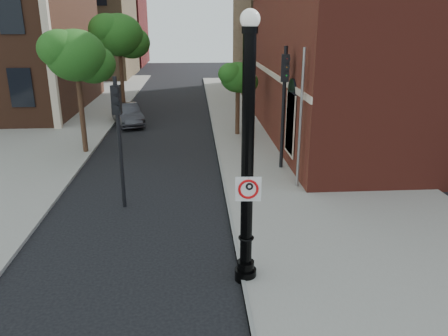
{
  "coord_description": "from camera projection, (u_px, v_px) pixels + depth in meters",
  "views": [
    {
      "loc": [
        0.96,
        -8.6,
        6.1
      ],
      "look_at": [
        1.69,
        2.0,
        2.51
      ],
      "focal_mm": 35.0,
      "sensor_mm": 36.0,
      "label": 1
    }
  ],
  "objects": [
    {
      "name": "ground",
      "position": [
        157.0,
        301.0,
        10.02
      ],
      "size": [
        120.0,
        120.0,
        0.0
      ],
      "primitive_type": "plane",
      "color": "black",
      "rests_on": "ground"
    },
    {
      "name": "sidewalk_right",
      "position": [
        306.0,
        161.0,
        19.84
      ],
      "size": [
        8.0,
        60.0,
        0.12
      ],
      "primitive_type": "cube",
      "color": "gray",
      "rests_on": "ground"
    },
    {
      "name": "sidewalk_left",
      "position": [
        30.0,
        126.0,
        26.42
      ],
      "size": [
        10.0,
        50.0,
        0.12
      ],
      "primitive_type": "cube",
      "color": "gray",
      "rests_on": "ground"
    },
    {
      "name": "curb_edge",
      "position": [
        220.0,
        162.0,
        19.58
      ],
      "size": [
        0.1,
        60.0,
        0.14
      ],
      "primitive_type": "cube",
      "color": "gray",
      "rests_on": "ground"
    },
    {
      "name": "bg_building_tan_a",
      "position": [
        77.0,
        22.0,
        48.89
      ],
      "size": [
        12.0,
        12.0,
        12.0
      ],
      "primitive_type": "cube",
      "color": "olive",
      "rests_on": "ground"
    },
    {
      "name": "bg_building_red",
      "position": [
        102.0,
        29.0,
        62.45
      ],
      "size": [
        12.0,
        12.0,
        10.0
      ],
      "primitive_type": "cube",
      "color": "#5E1616",
      "rests_on": "ground"
    },
    {
      "name": "bg_building_tan_b",
      "position": [
        369.0,
        10.0,
        37.17
      ],
      "size": [
        22.0,
        14.0,
        14.0
      ],
      "primitive_type": "cube",
      "color": "olive",
      "rests_on": "ground"
    },
    {
      "name": "lamppost",
      "position": [
        247.0,
        168.0,
        9.92
      ],
      "size": [
        0.54,
        0.54,
        6.34
      ],
      "color": "black",
      "rests_on": "ground"
    },
    {
      "name": "no_parking_sign",
      "position": [
        248.0,
        189.0,
        9.91
      ],
      "size": [
        0.59,
        0.08,
        0.59
      ],
      "rotation": [
        0.0,
        0.0,
        -0.05
      ],
      "color": "white",
      "rests_on": "ground"
    },
    {
      "name": "parked_car",
      "position": [
        127.0,
        115.0,
        26.73
      ],
      "size": [
        2.56,
        4.13,
        1.29
      ],
      "primitive_type": "imported",
      "rotation": [
        0.0,
        0.0,
        0.33
      ],
      "color": "#2C2C31",
      "rests_on": "ground"
    },
    {
      "name": "traffic_signal_left",
      "position": [
        118.0,
        122.0,
        14.12
      ],
      "size": [
        0.3,
        0.37,
        4.45
      ],
      "rotation": [
        0.0,
        0.0,
        -0.07
      ],
      "color": "black",
      "rests_on": "ground"
    },
    {
      "name": "traffic_signal_right",
      "position": [
        284.0,
        89.0,
        17.71
      ],
      "size": [
        0.37,
        0.44,
        5.16
      ],
      "rotation": [
        0.0,
        0.0,
        -0.18
      ],
      "color": "black",
      "rests_on": "ground"
    },
    {
      "name": "utility_pole",
      "position": [
        300.0,
        122.0,
        15.83
      ],
      "size": [
        0.1,
        0.1,
        5.24
      ],
      "primitive_type": "cylinder",
      "color": "#999999",
      "rests_on": "ground"
    },
    {
      "name": "street_tree_a",
      "position": [
        77.0,
        57.0,
        19.69
      ],
      "size": [
        3.2,
        2.89,
        5.77
      ],
      "color": "#382316",
      "rests_on": "ground"
    },
    {
      "name": "street_tree_b",
      "position": [
        120.0,
        36.0,
        27.45
      ],
      "size": [
        3.64,
        3.29,
        6.56
      ],
      "color": "#382316",
      "rests_on": "ground"
    },
    {
      "name": "street_tree_c",
      "position": [
        238.0,
        78.0,
        23.38
      ],
      "size": [
        2.24,
        2.02,
        4.03
      ],
      "color": "#382316",
      "rests_on": "ground"
    }
  ]
}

